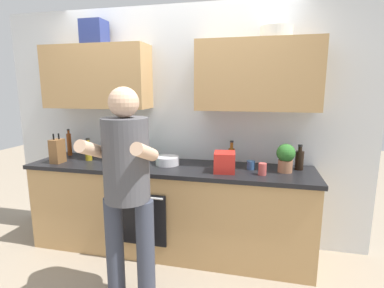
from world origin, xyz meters
The scene contains 17 objects.
ground_plane centered at (0.00, 0.00, 0.00)m, with size 12.00×12.00×0.00m, color gray.
back_wall_unit centered at (0.00, 0.27, 1.49)m, with size 4.00×0.38×2.50m.
counter centered at (0.00, 0.00, 0.45)m, with size 2.84×0.67×0.90m.
person_standing centered at (-0.07, -0.77, 0.98)m, with size 0.49×0.45×1.67m.
bottle_soy centered at (1.25, 0.15, 1.00)m, with size 0.08×0.08×0.24m.
bottle_soda centered at (-0.28, -0.02, 1.02)m, with size 0.08×0.08×0.30m.
bottle_syrup centered at (0.61, 0.16, 1.00)m, with size 0.06×0.06×0.25m.
bottle_vinegar centered at (-1.24, 0.19, 1.03)m, with size 0.05×0.05×0.30m.
bottle_oil centered at (-0.89, 0.02, 1.00)m, with size 0.07×0.07×0.24m.
cup_tea centered at (0.81, 0.06, 0.94)m, with size 0.08×0.08×0.08m, color #33598C.
cup_coffee centered at (-0.53, -0.16, 0.95)m, with size 0.07×0.07×0.09m, color white.
cup_ceramic centered at (0.91, -0.11, 0.95)m, with size 0.07×0.07×0.11m, color #BF4C47.
mixing_bowl centered at (-0.02, 0.04, 0.94)m, with size 0.24×0.24×0.08m, color silver.
knife_block centered at (-1.14, -0.14, 1.02)m, with size 0.10×0.14×0.30m.
potted_herb centered at (1.12, 0.03, 1.04)m, with size 0.17×0.17×0.26m.
grocery_bag_crisps centered at (0.57, -0.09, 0.99)m, with size 0.19×0.21×0.18m, color red.
grocery_bag_produce centered at (-0.58, 0.07, 0.97)m, with size 0.16×0.18×0.15m, color silver.
Camera 1 is at (0.87, -2.69, 1.65)m, focal length 27.34 mm.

